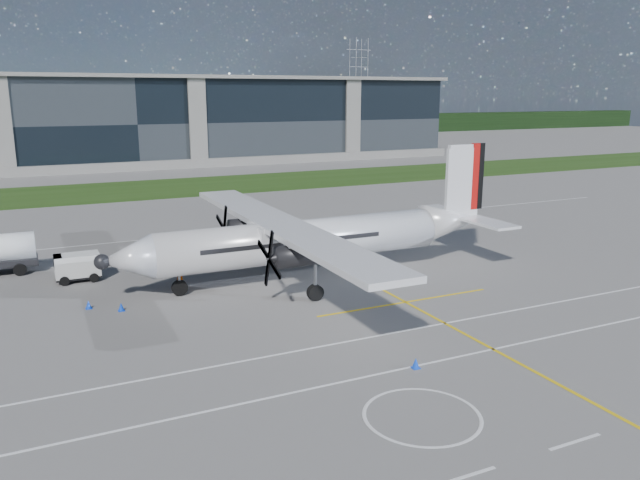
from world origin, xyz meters
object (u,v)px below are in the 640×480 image
object	(u,v)px
ground_crew_person	(180,272)
safety_cone_stbdwing	(210,236)
pylon_east	(358,86)
safety_cone_portwing	(416,363)
turboprop_aircraft	(315,215)
safety_cone_fwd	(89,305)
safety_cone_nose_port	(121,307)
baggage_tug	(78,267)

from	to	relation	value
ground_crew_person	safety_cone_stbdwing	size ratio (longest dim) A/B	4.27
pylon_east	safety_cone_stbdwing	xyz separation A→B (m)	(-88.15, -133.97, -14.75)
pylon_east	safety_cone_portwing	bearing A→B (deg)	-117.85
turboprop_aircraft	safety_cone_fwd	bearing A→B (deg)	-179.42
safety_cone_portwing	safety_cone_nose_port	xyz separation A→B (m)	(-11.26, 14.01, 0.00)
ground_crew_person	safety_cone_fwd	size ratio (longest dim) A/B	4.27
pylon_east	safety_cone_nose_port	world-z (taller)	pylon_east
ground_crew_person	safety_cone_stbdwing	bearing A→B (deg)	-25.67
ground_crew_person	safety_cone_portwing	xyz separation A→B (m)	(7.03, -17.12, -0.82)
safety_cone_portwing	safety_cone_fwd	size ratio (longest dim) A/B	1.00
baggage_tug	safety_cone_stbdwing	distance (m)	14.46
pylon_east	safety_cone_stbdwing	bearing A→B (deg)	-123.34
baggage_tug	safety_cone_fwd	world-z (taller)	baggage_tug
safety_cone_portwing	safety_cone_fwd	bearing A→B (deg)	130.36
pylon_east	baggage_tug	distance (m)	174.57
pylon_east	baggage_tug	world-z (taller)	pylon_east
pylon_east	turboprop_aircraft	bearing A→B (deg)	-119.67
pylon_east	turboprop_aircraft	xyz separation A→B (m)	(-84.76, -148.77, -10.58)
baggage_tug	turboprop_aircraft	bearing A→B (deg)	-22.45
safety_cone_stbdwing	safety_cone_portwing	bearing A→B (deg)	-87.33
baggage_tug	safety_cone_stbdwing	xyz separation A→B (m)	(11.61, 8.60, -0.68)
safety_cone_portwing	safety_cone_nose_port	size ratio (longest dim) A/B	1.00
safety_cone_nose_port	safety_cone_fwd	bearing A→B (deg)	143.88
pylon_east	baggage_tug	xyz separation A→B (m)	(-99.76, -142.57, -14.07)
baggage_tug	safety_cone_nose_port	world-z (taller)	baggage_tug
ground_crew_person	baggage_tug	bearing A→B (deg)	50.75
turboprop_aircraft	ground_crew_person	distance (m)	9.78
safety_cone_portwing	safety_cone_fwd	xyz separation A→B (m)	(-12.96, 15.25, 0.00)
ground_crew_person	safety_cone_fwd	distance (m)	6.27
safety_cone_portwing	safety_cone_stbdwing	xyz separation A→B (m)	(-1.41, 30.20, 0.00)
pylon_east	safety_cone_fwd	size ratio (longest dim) A/B	60.00
pylon_east	safety_cone_fwd	distance (m)	179.82
ground_crew_person	safety_cone_portwing	world-z (taller)	ground_crew_person
baggage_tug	ground_crew_person	size ratio (longest dim) A/B	1.46
pylon_east	safety_cone_fwd	bearing A→B (deg)	-123.80
ground_crew_person	pylon_east	bearing A→B (deg)	-34.92
baggage_tug	safety_cone_nose_port	xyz separation A→B (m)	(1.75, -7.59, -0.68)
safety_cone_stbdwing	safety_cone_nose_port	bearing A→B (deg)	-121.32
turboprop_aircraft	safety_cone_fwd	distance (m)	15.52
turboprop_aircraft	ground_crew_person	bearing A→B (deg)	169.22
ground_crew_person	safety_cone_fwd	xyz separation A→B (m)	(-5.93, -1.87, -0.82)
baggage_tug	safety_cone_nose_port	bearing A→B (deg)	-76.99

